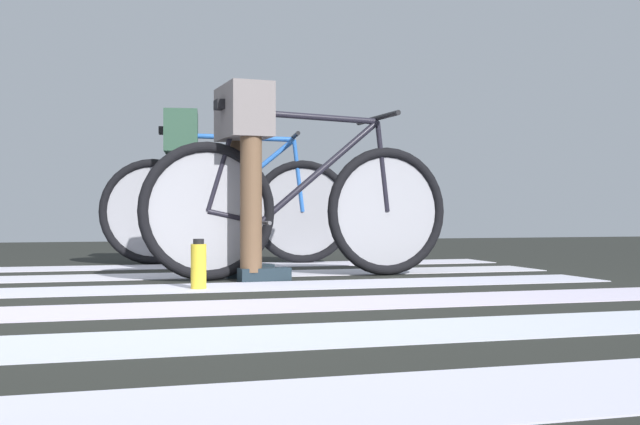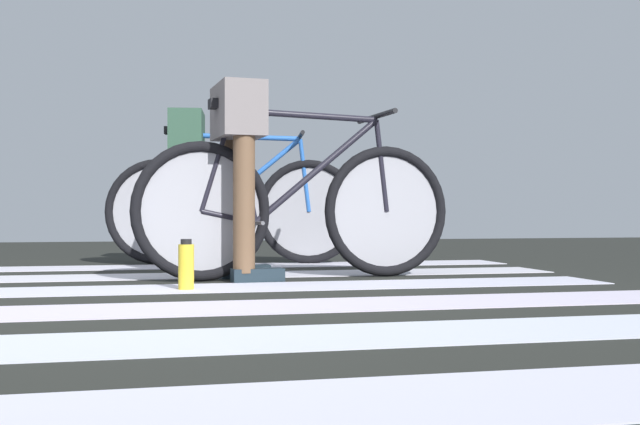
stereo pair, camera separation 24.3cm
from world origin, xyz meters
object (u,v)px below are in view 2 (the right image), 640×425
(cyclist_1_of_2, at_px, (239,154))
(water_bottle, at_px, (186,266))
(bicycle_1_of_2, at_px, (297,206))
(cyclist_2_of_2, at_px, (188,166))
(bicycle_2_of_2, at_px, (234,208))

(cyclist_1_of_2, xyz_separation_m, water_bottle, (-0.30, -0.46, -0.55))
(cyclist_1_of_2, distance_m, water_bottle, 0.77)
(bicycle_1_of_2, distance_m, cyclist_1_of_2, 0.41)
(water_bottle, bearing_deg, bicycle_1_of_2, 38.70)
(bicycle_1_of_2, relative_size, water_bottle, 7.51)
(cyclist_2_of_2, bearing_deg, bicycle_1_of_2, -61.74)
(bicycle_1_of_2, relative_size, cyclist_1_of_2, 1.71)
(bicycle_2_of_2, xyz_separation_m, cyclist_2_of_2, (-0.31, 0.04, 0.29))
(cyclist_1_of_2, xyz_separation_m, cyclist_2_of_2, (-0.18, 1.35, 0.01))
(bicycle_1_of_2, bearing_deg, cyclist_2_of_2, 105.30)
(bicycle_1_of_2, distance_m, bicycle_2_of_2, 1.29)
(cyclist_1_of_2, relative_size, cyclist_2_of_2, 0.98)
(bicycle_2_of_2, bearing_deg, water_bottle, -95.64)
(bicycle_1_of_2, relative_size, cyclist_2_of_2, 1.67)
(cyclist_1_of_2, height_order, cyclist_2_of_2, cyclist_2_of_2)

